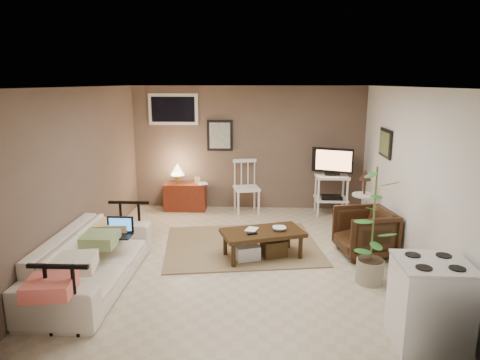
# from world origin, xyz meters

# --- Properties ---
(floor) EXTENTS (5.00, 5.00, 0.00)m
(floor) POSITION_xyz_m (0.00, 0.00, 0.00)
(floor) COLOR #C1B293
(floor) RESTS_ON ground
(art_back) EXTENTS (0.50, 0.03, 0.60)m
(art_back) POSITION_xyz_m (-0.55, 2.48, 1.45)
(art_back) COLOR black
(art_right) EXTENTS (0.03, 0.60, 0.45)m
(art_right) POSITION_xyz_m (2.23, 1.05, 1.52)
(art_right) COLOR black
(window) EXTENTS (0.96, 0.03, 0.60)m
(window) POSITION_xyz_m (-1.45, 2.48, 1.95)
(window) COLOR white
(rug) EXTENTS (2.56, 2.18, 0.02)m
(rug) POSITION_xyz_m (-0.02, 0.39, 0.01)
(rug) COLOR olive
(rug) RESTS_ON floor
(coffee_table) EXTENTS (1.27, 0.93, 0.43)m
(coffee_table) POSITION_xyz_m (0.29, -0.04, 0.24)
(coffee_table) COLOR #34230E
(coffee_table) RESTS_ON floor
(sofa) EXTENTS (0.66, 2.28, 0.89)m
(sofa) POSITION_xyz_m (-1.80, -0.97, 0.44)
(sofa) COLOR silver
(sofa) RESTS_ON floor
(sofa_pillows) EXTENTS (0.44, 2.16, 0.15)m
(sofa_pillows) POSITION_xyz_m (-1.75, -1.23, 0.55)
(sofa_pillows) COLOR beige
(sofa_pillows) RESTS_ON sofa
(sofa_end_rails) EXTENTS (0.61, 2.27, 0.77)m
(sofa_end_rails) POSITION_xyz_m (-1.67, -0.97, 0.38)
(sofa_end_rails) COLOR black
(sofa_end_rails) RESTS_ON floor
(laptop) EXTENTS (0.35, 0.25, 0.24)m
(laptop) POSITION_xyz_m (-1.58, -0.58, 0.58)
(laptop) COLOR black
(laptop) RESTS_ON sofa
(red_console) EXTENTS (0.80, 0.36, 0.93)m
(red_console) POSITION_xyz_m (-1.23, 2.25, 0.32)
(red_console) COLOR maroon
(red_console) RESTS_ON floor
(spindle_chair) EXTENTS (0.55, 0.55, 1.01)m
(spindle_chair) POSITION_xyz_m (-0.02, 2.15, 0.48)
(spindle_chair) COLOR white
(spindle_chair) RESTS_ON floor
(tv_stand) EXTENTS (0.74, 0.49, 1.28)m
(tv_stand) POSITION_xyz_m (1.58, 2.09, 0.68)
(tv_stand) COLOR white
(tv_stand) RESTS_ON floor
(side_table) EXTENTS (0.39, 0.39, 1.05)m
(side_table) POSITION_xyz_m (1.99, 1.22, 0.65)
(side_table) COLOR white
(side_table) RESTS_ON floor
(armchair) EXTENTS (0.82, 0.85, 0.75)m
(armchair) POSITION_xyz_m (1.77, 0.16, 0.38)
(armchair) COLOR #331B0E
(armchair) RESTS_ON floor
(potted_plant) EXTENTS (0.38, 0.38, 1.51)m
(potted_plant) POSITION_xyz_m (1.64, -0.74, 0.80)
(potted_plant) COLOR #A0957F
(potted_plant) RESTS_ON floor
(stove) EXTENTS (0.65, 0.61, 0.85)m
(stove) POSITION_xyz_m (1.87, -2.02, 0.42)
(stove) COLOR white
(stove) RESTS_ON floor
(bowl) EXTENTS (0.20, 0.06, 0.19)m
(bowl) POSITION_xyz_m (0.53, 0.00, 0.50)
(bowl) COLOR #34230E
(bowl) RESTS_ON coffee_table
(book_table) EXTENTS (0.15, 0.06, 0.21)m
(book_table) POSITION_xyz_m (0.06, 0.01, 0.51)
(book_table) COLOR #34230E
(book_table) RESTS_ON coffee_table
(book_console) EXTENTS (0.17, 0.07, 0.23)m
(book_console) POSITION_xyz_m (-0.95, 2.18, 0.65)
(book_console) COLOR #34230E
(book_console) RESTS_ON red_console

